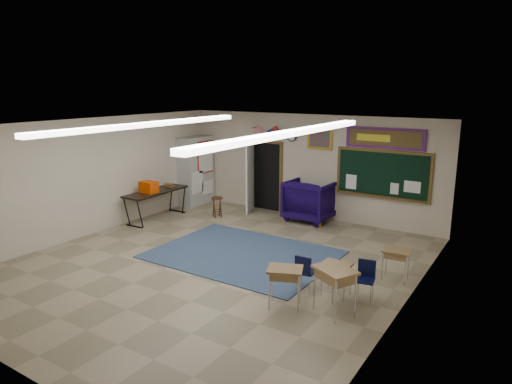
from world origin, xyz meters
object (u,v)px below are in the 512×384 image
Objects in this scene: wingback_armchair at (311,200)px; folding_table at (156,204)px; student_desk_front_left at (336,278)px; wooden_stool at (217,207)px; student_desk_front_right at (396,263)px.

wingback_armchair is 0.63× the size of folding_table.
student_desk_front_left is 1.05× the size of wooden_stool.
student_desk_front_left is at bearing 123.64° from wingback_armchair.
student_desk_front_right is 7.10m from folding_table.
wingback_armchair is at bearing 26.32° from wooden_stool.
wingback_armchair is 4.46m from folding_table.
student_desk_front_left is 5.80m from wooden_stool.
student_desk_front_right is (3.28, -2.88, -0.23)m from wingback_armchair.
wingback_armchair reaches higher than student_desk_front_right.
folding_table reaches higher than student_desk_front_right.
student_desk_front_left is at bearing -123.62° from student_desk_front_right.
folding_table is at bearing 33.62° from wingback_armchair.
folding_table is (-3.80, -2.33, -0.12)m from wingback_armchair.
wooden_stool is at bearing 148.76° from student_desk_front_left.
student_desk_front_right is at bearing -6.13° from folding_table.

